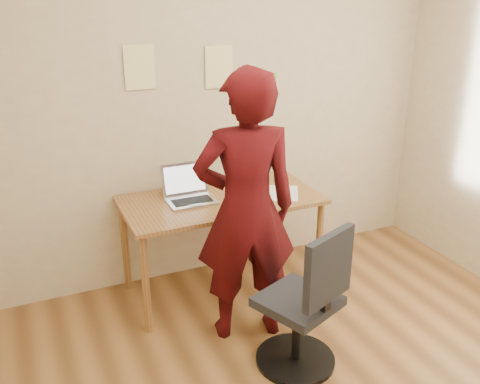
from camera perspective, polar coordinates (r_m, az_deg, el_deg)
name	(u,v)px	position (r m, az deg, el deg)	size (l,w,h in m)	color
room	(365,174)	(2.53, 13.17, 1.86)	(3.58, 3.58, 2.78)	brown
desk	(221,209)	(3.83, -2.02, -1.86)	(1.40, 0.70, 0.74)	olive
laptop	(189,193)	(3.77, -5.46, -0.09)	(0.33, 0.30, 0.24)	silver
paper_sheet	(283,193)	(3.90, 4.62, -0.10)	(0.21, 0.30, 0.00)	white
phone	(263,203)	(3.71, 2.49, -1.17)	(0.07, 0.12, 0.01)	black
wall_note_left	(140,67)	(3.77, -10.66, 12.94)	(0.21, 0.00, 0.30)	#FFE998
wall_note_mid	(219,67)	(3.94, -2.24, 13.19)	(0.21, 0.00, 0.30)	#FFE998
wall_note_right	(266,90)	(4.13, 2.75, 10.85)	(0.18, 0.00, 0.24)	#60BA29
office_chair	(306,310)	(3.20, 7.05, -12.38)	(0.54, 0.55, 0.93)	black
person	(246,210)	(3.27, 0.62, -1.90)	(0.64, 0.42, 1.75)	#3C080A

